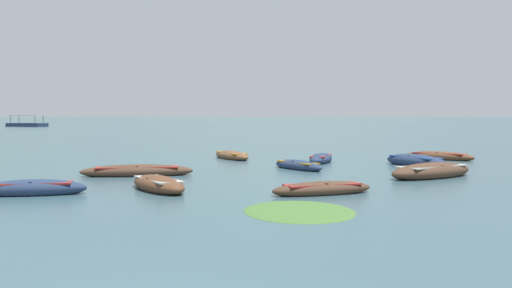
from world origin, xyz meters
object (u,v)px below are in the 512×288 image
ferry_0 (27,124)px  rowboat_2 (298,165)px  rowboat_6 (415,161)px  rowboat_10 (322,189)px  rowboat_7 (32,189)px  rowboat_9 (158,184)px  rowboat_11 (439,156)px  rowboat_1 (321,159)px  rowboat_4 (432,171)px  rowboat_0 (137,171)px  rowboat_5 (232,156)px

ferry_0 → rowboat_2: bearing=-57.4°
rowboat_6 → rowboat_10: size_ratio=1.17×
rowboat_7 → rowboat_9: 3.57m
rowboat_11 → ferry_0: bearing=127.6°
rowboat_9 → ferry_0: 108.90m
rowboat_1 → rowboat_2: size_ratio=1.07×
rowboat_2 → rowboat_9: 8.26m
rowboat_4 → rowboat_10: bearing=-130.8°
rowboat_10 → ferry_0: 111.75m
rowboat_6 → rowboat_11: rowboat_6 is taller
rowboat_7 → ferry_0: ferry_0 is taller
rowboat_2 → rowboat_9: size_ratio=0.96×
rowboat_9 → rowboat_10: (4.94, -0.46, -0.03)m
rowboat_2 → rowboat_10: (0.75, -7.58, -0.01)m
rowboat_0 → rowboat_7: rowboat_7 is taller
rowboat_5 → rowboat_11: 10.75m
rowboat_0 → rowboat_10: rowboat_0 is taller
rowboat_0 → rowboat_10: bearing=-33.2°
rowboat_10 → rowboat_9: bearing=174.7°
rowboat_0 → rowboat_4: 10.96m
rowboat_2 → rowboat_10: rowboat_2 is taller
rowboat_2 → rowboat_5: (-3.51, 5.45, 0.01)m
rowboat_2 → rowboat_11: bearing=38.8°
ferry_0 → rowboat_0: bearing=-61.2°
rowboat_5 → rowboat_7: rowboat_7 is taller
rowboat_1 → rowboat_9: same height
rowboat_9 → ferry_0: size_ratio=0.36×
ferry_0 → rowboat_4: bearing=-56.1°
rowboat_4 → rowboat_10: rowboat_4 is taller
rowboat_1 → rowboat_10: size_ratio=1.03×
rowboat_0 → rowboat_11: size_ratio=1.22×
rowboat_0 → rowboat_9: (1.84, -3.97, 0.00)m
rowboat_7 → rowboat_6: bearing=39.3°
rowboat_0 → rowboat_2: bearing=27.5°
rowboat_0 → rowboat_6: rowboat_6 is taller
rowboat_9 → rowboat_1: bearing=63.6°
rowboat_10 → rowboat_7: bearing=-174.4°
rowboat_0 → rowboat_10: size_ratio=1.35×
rowboat_4 → rowboat_7: rowboat_4 is taller
rowboat_0 → rowboat_2: size_ratio=1.40×
rowboat_5 → ferry_0: 98.42m
rowboat_4 → rowboat_6: (0.36, 4.85, -0.01)m
rowboat_6 → rowboat_10: 10.69m
rowboat_6 → ferry_0: 106.12m
rowboat_4 → ferry_0: ferry_0 is taller
rowboat_0 → rowboat_1: bearing=43.1°
rowboat_0 → rowboat_4: (10.95, 0.40, 0.04)m
rowboat_10 → ferry_0: bearing=120.8°
rowboat_1 → rowboat_7: 14.69m
rowboat_1 → rowboat_2: (-1.09, -3.50, -0.02)m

